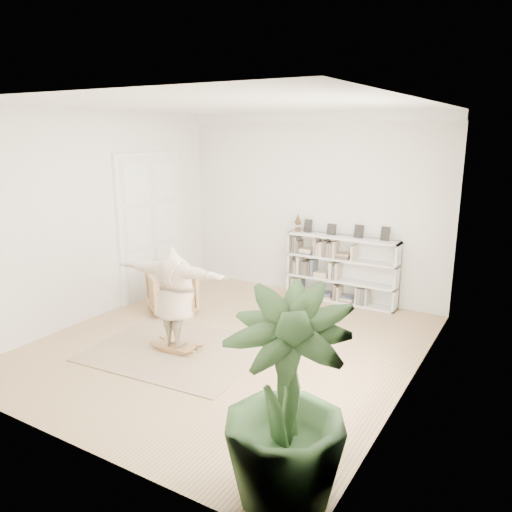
{
  "coord_description": "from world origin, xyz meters",
  "views": [
    {
      "loc": [
        4.06,
        -6.03,
        3.28
      ],
      "look_at": [
        0.26,
        0.4,
        1.38
      ],
      "focal_mm": 35.0,
      "sensor_mm": 36.0,
      "label": 1
    }
  ],
  "objects_px": {
    "person": "(175,295)",
    "armchair": "(172,292)",
    "rocker_board": "(177,347)",
    "bookshelf": "(341,270)",
    "houseplant": "(285,400)"
  },
  "relations": [
    {
      "from": "bookshelf",
      "to": "person",
      "type": "height_order",
      "value": "person"
    },
    {
      "from": "rocker_board",
      "to": "houseplant",
      "type": "xyz_separation_m",
      "value": [
        2.85,
        -1.95,
        0.92
      ]
    },
    {
      "from": "bookshelf",
      "to": "armchair",
      "type": "height_order",
      "value": "bookshelf"
    },
    {
      "from": "houseplant",
      "to": "person",
      "type": "bearing_deg",
      "value": 145.65
    },
    {
      "from": "armchair",
      "to": "person",
      "type": "relative_size",
      "value": 0.44
    },
    {
      "from": "person",
      "to": "armchair",
      "type": "bearing_deg",
      "value": -52.39
    },
    {
      "from": "armchair",
      "to": "houseplant",
      "type": "distance_m",
      "value": 5.21
    },
    {
      "from": "bookshelf",
      "to": "person",
      "type": "relative_size",
      "value": 1.17
    },
    {
      "from": "rocker_board",
      "to": "person",
      "type": "distance_m",
      "value": 0.83
    },
    {
      "from": "bookshelf",
      "to": "rocker_board",
      "type": "xyz_separation_m",
      "value": [
        -1.29,
        -3.42,
        -0.56
      ]
    },
    {
      "from": "person",
      "to": "houseplant",
      "type": "relative_size",
      "value": 0.95
    },
    {
      "from": "armchair",
      "to": "person",
      "type": "distance_m",
      "value": 1.83
    },
    {
      "from": "rocker_board",
      "to": "person",
      "type": "bearing_deg",
      "value": 0.0
    },
    {
      "from": "bookshelf",
      "to": "rocker_board",
      "type": "relative_size",
      "value": 3.82
    },
    {
      "from": "bookshelf",
      "to": "person",
      "type": "distance_m",
      "value": 3.67
    }
  ]
}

